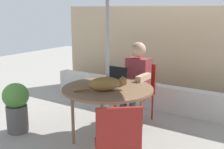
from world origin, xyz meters
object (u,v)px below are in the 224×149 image
Objects in this scene: chair_occupied at (140,87)px; chair_empty at (118,142)px; laptop at (115,79)px; potted_plant_by_chair at (16,105)px; cat at (107,84)px; patio_table at (108,91)px; person_seated at (136,79)px.

chair_occupied and chair_empty have the same top height.
laptop is at bearing -92.55° from chair_occupied.
chair_empty is 1.25× the size of potted_plant_by_chair.
chair_occupied is 0.73m from laptop.
cat is (0.10, -0.34, 0.02)m from laptop.
potted_plant_by_chair is at bearing -159.39° from patio_table.
chair_empty reaches higher than potted_plant_by_chair.
person_seated reaches higher than laptop.
person_seated is at bearing 113.26° from chair_empty.
chair_empty is at bearing -66.74° from person_seated.
chair_occupied is (0.00, 0.90, -0.16)m from patio_table.
laptop reaches higher than chair_empty.
chair_empty is at bearing -50.01° from cat.
laptop is (-0.03, 0.22, 0.11)m from patio_table.
patio_table is at bearing 128.70° from chair_empty.
chair_occupied is 0.72× the size of person_seated.
chair_empty reaches higher than patio_table.
patio_table is 0.94× the size of person_seated.
patio_table is 1.33m from potted_plant_by_chair.
person_seated is 1.74m from potted_plant_by_chair.
chair_occupied is at bearing 48.02° from potted_plant_by_chair.
potted_plant_by_chair is (-1.90, 0.40, -0.13)m from chair_empty.
chair_occupied is 2.90× the size of laptop.
chair_empty is 1.73× the size of cat.
laptop is at bearing -93.32° from person_seated.
laptop is 1.43m from potted_plant_by_chair.
chair_occupied is at bearing 87.45° from laptop.
cat is 1.39m from potted_plant_by_chair.
patio_table is at bearing -90.00° from chair_occupied.
person_seated reaches higher than chair_empty.
laptop is (-0.03, -0.52, 0.10)m from person_seated.
chair_occupied is 1.00× the size of chair_empty.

